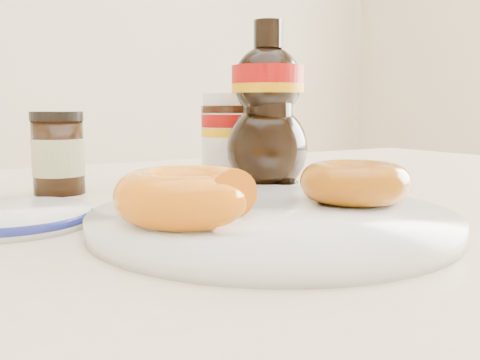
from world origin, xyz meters
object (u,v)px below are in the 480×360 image
donut_bitten (188,196)px  nutella_jar (231,133)px  donut_whole (355,182)px  dark_jar (58,154)px  plate (272,219)px  dining_table (256,272)px  blue_rim_saucer (12,217)px  syrup_bottle (268,106)px

donut_bitten → nutella_jar: nutella_jar is taller
donut_whole → donut_bitten: bearing=179.1°
dark_jar → plate: bearing=-69.3°
dining_table → blue_rim_saucer: bearing=-179.7°
donut_bitten → donut_whole: 0.17m
donut_bitten → nutella_jar: size_ratio=0.93×
syrup_bottle → blue_rim_saucer: syrup_bottle is taller
syrup_bottle → blue_rim_saucer: (-0.30, -0.06, -0.09)m
nutella_jar → donut_bitten: bearing=-126.0°
donut_whole → nutella_jar: size_ratio=0.83×
donut_whole → dark_jar: dark_jar is taller
donut_whole → blue_rim_saucer: donut_whole is taller
donut_bitten → donut_whole: (0.17, -0.00, -0.00)m
dining_table → syrup_bottle: size_ratio=6.90×
nutella_jar → syrup_bottle: 0.12m
dining_table → blue_rim_saucer: 0.27m
donut_whole → blue_rim_saucer: bearing=154.8°
nutella_jar → dark_jar: size_ratio=1.25×
donut_bitten → nutella_jar: (0.21, 0.29, 0.03)m
nutella_jar → syrup_bottle: (-0.01, -0.11, 0.04)m
nutella_jar → syrup_bottle: size_ratio=0.59×
plate → syrup_bottle: 0.24m
nutella_jar → syrup_bottle: syrup_bottle is taller
donut_bitten → syrup_bottle: 0.28m
syrup_bottle → blue_rim_saucer: 0.32m
dining_table → blue_rim_saucer: (-0.25, -0.00, 0.09)m
nutella_jar → plate: bearing=-114.9°
blue_rim_saucer → syrup_bottle: bearing=10.7°
nutella_jar → dark_jar: nutella_jar is taller
donut_whole → syrup_bottle: 0.20m
plate → nutella_jar: size_ratio=2.53×
donut_whole → nutella_jar: bearing=81.1°
plate → blue_rim_saucer: (-0.18, 0.13, -0.00)m
blue_rim_saucer → dark_jar: bearing=63.5°
dining_table → plate: size_ratio=4.65×
dining_table → donut_bitten: bearing=-138.9°
donut_bitten → blue_rim_saucer: size_ratio=0.82×
donut_whole → dark_jar: (-0.20, 0.28, 0.01)m
donut_whole → dining_table: bearing=99.6°
dark_jar → syrup_bottle: bearing=-22.4°
dining_table → syrup_bottle: bearing=46.3°
donut_whole → blue_rim_saucer: 0.30m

